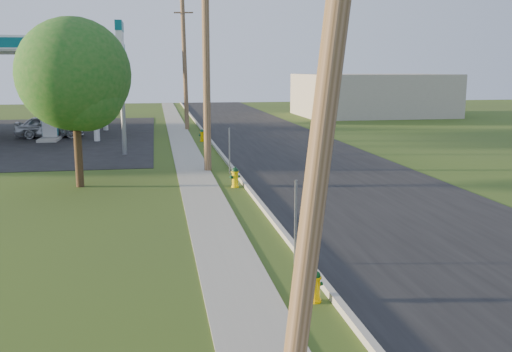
{
  "coord_description": "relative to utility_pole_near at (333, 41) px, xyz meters",
  "views": [
    {
      "loc": [
        -2.82,
        -8.04,
        4.46
      ],
      "look_at": [
        0.0,
        8.0,
        1.4
      ],
      "focal_mm": 40.0,
      "sensor_mm": 36.0,
      "label": 1
    }
  ],
  "objects": [
    {
      "name": "road",
      "position": [
        5.1,
        11.0,
        -4.79
      ],
      "size": [
        8.0,
        120.0,
        0.02
      ],
      "primitive_type": "cube",
      "color": "black",
      "rests_on": "ground"
    },
    {
      "name": "curb",
      "position": [
        1.1,
        11.0,
        -4.73
      ],
      "size": [
        0.15,
        120.0,
        0.15
      ],
      "primitive_type": "cube",
      "color": "#9E9B91",
      "rests_on": "ground"
    },
    {
      "name": "sidewalk",
      "position": [
        -0.65,
        11.0,
        -4.79
      ],
      "size": [
        1.5,
        120.0,
        0.03
      ],
      "primitive_type": "cube",
      "color": "#9C998D",
      "rests_on": "ground"
    },
    {
      "name": "utility_pole_near",
      "position": [
        0.0,
        0.0,
        0.0
      ],
      "size": [
        1.4,
        0.32,
        9.48
      ],
      "color": "brown",
      "rests_on": "ground"
    },
    {
      "name": "utility_pole_mid",
      "position": [
        -0.0,
        18.0,
        0.15
      ],
      "size": [
        1.4,
        0.32,
        9.8
      ],
      "color": "brown",
      "rests_on": "ground"
    },
    {
      "name": "utility_pole_far",
      "position": [
        -0.0,
        36.0,
        0.0
      ],
      "size": [
        1.4,
        0.32,
        9.5
      ],
      "color": "brown",
      "rests_on": "ground"
    },
    {
      "name": "sign_post_near",
      "position": [
        0.85,
        5.2,
        -3.8
      ],
      "size": [
        0.05,
        0.04,
        2.0
      ],
      "primitive_type": "cube",
      "color": "gray",
      "rests_on": "ground"
    },
    {
      "name": "sign_post_mid",
      "position": [
        0.85,
        17.0,
        -3.8
      ],
      "size": [
        0.05,
        0.04,
        2.0
      ],
      "primitive_type": "cube",
      "color": "gray",
      "rests_on": "ground"
    },
    {
      "name": "sign_post_far",
      "position": [
        0.85,
        29.2,
        -3.8
      ],
      "size": [
        0.05,
        0.04,
        2.0
      ],
      "primitive_type": "cube",
      "color": "gray",
      "rests_on": "ground"
    },
    {
      "name": "fuel_pump_ne",
      "position": [
        -8.9,
        31.0,
        -4.08
      ],
      "size": [
        1.2,
        3.2,
        1.9
      ],
      "color": "#9E9B91",
      "rests_on": "ground"
    },
    {
      "name": "fuel_pump_se",
      "position": [
        -8.9,
        35.0,
        -4.08
      ],
      "size": [
        1.2,
        3.2,
        1.9
      ],
      "color": "#9E9B91",
      "rests_on": "ground"
    },
    {
      "name": "price_pylon",
      "position": [
        -3.9,
        23.5,
        0.63
      ],
      "size": [
        0.34,
        2.04,
        6.85
      ],
      "color": "gray",
      "rests_on": "ground"
    },
    {
      "name": "distant_building",
      "position": [
        18.6,
        46.0,
        -2.8
      ],
      "size": [
        14.0,
        10.0,
        4.0
      ],
      "primitive_type": "cube",
      "color": "#A29A8A",
      "rests_on": "ground"
    },
    {
      "name": "tree_verge",
      "position": [
        -5.08,
        15.27,
        -0.7
      ],
      "size": [
        4.21,
        4.21,
        6.38
      ],
      "color": "#322311",
      "rests_on": "ground"
    },
    {
      "name": "tree_lot",
      "position": [
        -6.67,
        42.17,
        -0.31
      ],
      "size": [
        4.6,
        4.6,
        6.98
      ],
      "color": "#322311",
      "rests_on": "ground"
    },
    {
      "name": "hydrant_near",
      "position": [
        0.72,
        3.05,
        -4.48
      ],
      "size": [
        0.34,
        0.31,
        0.67
      ],
      "color": "#FFB900",
      "rests_on": "ground"
    },
    {
      "name": "hydrant_mid",
      "position": [
        0.7,
        14.18,
        -4.41
      ],
      "size": [
        0.42,
        0.37,
        0.81
      ],
      "color": "yellow",
      "rests_on": "ground"
    },
    {
      "name": "hydrant_far",
      "position": [
        0.59,
        28.5,
        -4.41
      ],
      "size": [
        0.41,
        0.36,
        0.79
      ],
      "color": "#DCAA00",
      "rests_on": "ground"
    },
    {
      "name": "car_silver",
      "position": [
        -9.12,
        32.25,
        -4.06
      ],
      "size": [
        4.4,
        1.87,
        1.49
      ],
      "primitive_type": "imported",
      "rotation": [
        0.0,
        0.0,
        1.6
      ],
      "color": "#AAADB2",
      "rests_on": "ground"
    }
  ]
}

